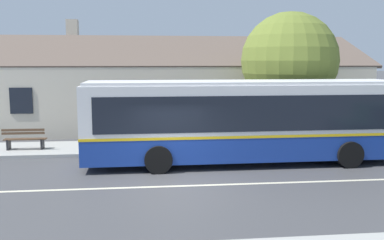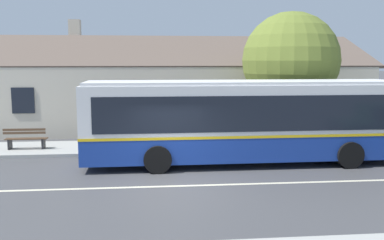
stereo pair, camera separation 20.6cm
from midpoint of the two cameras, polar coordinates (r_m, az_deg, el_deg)
name	(u,v)px [view 2 (the right image)]	position (r m, az deg, el deg)	size (l,w,h in m)	color
ground_plane	(173,186)	(13.79, -2.13, -8.82)	(300.00, 300.00, 0.00)	#424244
sidewalk_far	(166,147)	(19.59, -3.23, -3.57)	(60.00, 3.00, 0.15)	#9E9E99
lane_divider_stripe	(173,186)	(13.79, -2.13, -8.80)	(60.00, 0.16, 0.01)	beige
community_building	(171,93)	(27.28, -2.59, 3.63)	(22.54, 10.34, 6.55)	beige
transit_bus	(244,119)	(16.66, 7.26, 0.10)	(12.29, 2.82, 3.20)	navy
bench_by_building	(26,139)	(19.91, -20.97, -2.44)	(1.77, 0.51, 0.94)	brown
bench_down_street	(132,137)	(19.49, -7.75, -2.21)	(1.70, 0.51, 0.94)	brown
street_tree_primary	(291,61)	(21.45, 13.29, 7.69)	(4.69, 4.69, 6.32)	#4C3828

